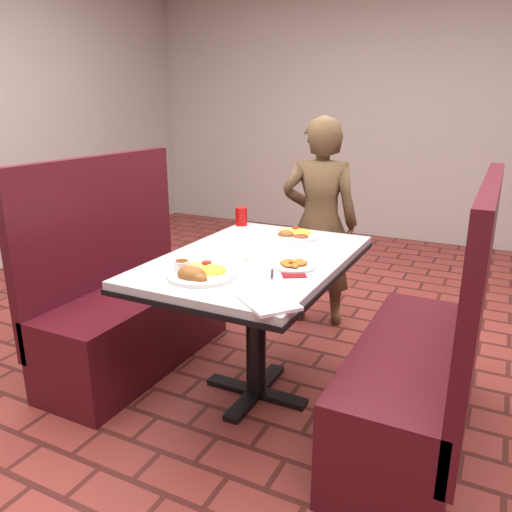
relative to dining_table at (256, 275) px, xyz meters
name	(u,v)px	position (x,y,z in m)	size (l,w,h in m)	color
dining_table	(256,275)	(0.00, 0.00, 0.00)	(0.81, 1.21, 0.75)	silver
booth_bench_left	(131,308)	(-0.80, 0.00, -0.32)	(0.47, 1.20, 1.17)	#4F121B
booth_bench_right	(421,374)	(0.80, 0.00, -0.32)	(0.47, 1.20, 1.17)	#4F121B
diner_person	(320,224)	(-0.04, 1.02, 0.03)	(0.50, 0.33, 1.38)	brown
near_dinner_plate	(200,270)	(-0.08, -0.37, 0.13)	(0.29, 0.29, 0.09)	white
far_dinner_plate	(295,232)	(0.03, 0.41, 0.12)	(0.27, 0.27, 0.07)	white
plantain_plate	(294,265)	(0.23, -0.08, 0.11)	(0.19, 0.19, 0.03)	white
maroon_napkin	(293,274)	(0.26, -0.17, 0.10)	(0.10, 0.10, 0.00)	maroon
spoon_utensil	(272,274)	(0.18, -0.22, 0.10)	(0.01, 0.12, 0.00)	silver
red_tumbler	(241,216)	(-0.36, 0.52, 0.15)	(0.07, 0.07, 0.11)	#B40D0C
paper_napkin	(268,302)	(0.30, -0.50, 0.10)	(0.22, 0.17, 0.01)	white
knife_utensil	(201,273)	(-0.08, -0.36, 0.11)	(0.01, 0.18, 0.00)	silver
fork_utensil	(193,271)	(-0.12, -0.35, 0.11)	(0.01, 0.14, 0.00)	silver
lettuce_shreds	(269,254)	(0.04, 0.06, 0.10)	(0.28, 0.32, 0.00)	#75AD45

